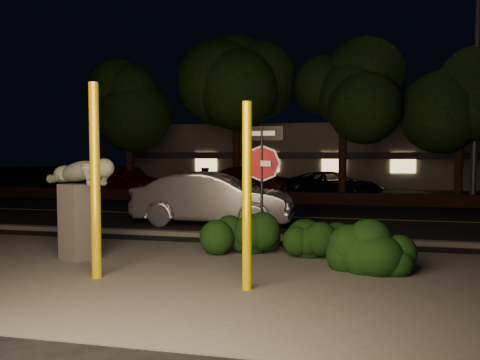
# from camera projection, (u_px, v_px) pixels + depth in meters

# --- Properties ---
(ground) EXTENTS (90.00, 90.00, 0.00)m
(ground) POSITION_uv_depth(u_px,v_px,m) (279.00, 207.00, 18.99)
(ground) COLOR black
(ground) RESTS_ON ground
(patio) EXTENTS (14.00, 6.00, 0.02)m
(patio) POSITION_uv_depth(u_px,v_px,m) (200.00, 278.00, 8.25)
(patio) COLOR #4C4944
(patio) RESTS_ON ground
(road) EXTENTS (80.00, 8.00, 0.01)m
(road) POSITION_uv_depth(u_px,v_px,m) (268.00, 217.00, 16.06)
(road) COLOR black
(road) RESTS_ON ground
(lane_marking) EXTENTS (80.00, 0.12, 0.00)m
(lane_marking) POSITION_uv_depth(u_px,v_px,m) (268.00, 216.00, 16.06)
(lane_marking) COLOR tan
(lane_marking) RESTS_ON road
(curb) EXTENTS (80.00, 0.25, 0.12)m
(curb) POSITION_uv_depth(u_px,v_px,m) (244.00, 236.00, 12.05)
(curb) COLOR #4C4944
(curb) RESTS_ON ground
(brick_wall) EXTENTS (40.00, 0.35, 0.50)m
(brick_wall) POSITION_uv_depth(u_px,v_px,m) (283.00, 198.00, 20.24)
(brick_wall) COLOR #461C16
(brick_wall) RESTS_ON ground
(parking_lot) EXTENTS (40.00, 12.00, 0.01)m
(parking_lot) POSITION_uv_depth(u_px,v_px,m) (296.00, 192.00, 25.82)
(parking_lot) COLOR black
(parking_lot) RESTS_ON ground
(building) EXTENTS (22.00, 10.20, 4.00)m
(building) POSITION_uv_depth(u_px,v_px,m) (306.00, 155.00, 33.49)
(building) COLOR #73685C
(building) RESTS_ON ground
(tree_far_a) EXTENTS (4.60, 4.60, 7.43)m
(tree_far_a) POSITION_uv_depth(u_px,v_px,m) (128.00, 89.00, 23.27)
(tree_far_a) COLOR black
(tree_far_a) RESTS_ON ground
(tree_far_b) EXTENTS (5.20, 5.20, 8.41)m
(tree_far_b) POSITION_uv_depth(u_px,v_px,m) (236.00, 72.00, 22.27)
(tree_far_b) COLOR black
(tree_far_b) RESTS_ON ground
(tree_far_c) EXTENTS (4.80, 4.80, 7.84)m
(tree_far_c) POSITION_uv_depth(u_px,v_px,m) (344.00, 75.00, 20.85)
(tree_far_c) COLOR black
(tree_far_c) RESTS_ON ground
(tree_far_d) EXTENTS (4.40, 4.40, 7.42)m
(tree_far_d) POSITION_uv_depth(u_px,v_px,m) (461.00, 78.00, 20.31)
(tree_far_d) COLOR black
(tree_far_d) RESTS_ON ground
(yellow_pole_left) EXTENTS (0.17, 0.17, 3.42)m
(yellow_pole_left) POSITION_uv_depth(u_px,v_px,m) (95.00, 182.00, 8.12)
(yellow_pole_left) COLOR yellow
(yellow_pole_left) RESTS_ON ground
(yellow_pole_right) EXTENTS (0.15, 0.15, 3.02)m
(yellow_pole_right) POSITION_uv_depth(u_px,v_px,m) (247.00, 197.00, 7.42)
(yellow_pole_right) COLOR #F1D000
(yellow_pole_right) RESTS_ON ground
(signpost) EXTENTS (0.93, 0.21, 2.77)m
(signpost) POSITION_uv_depth(u_px,v_px,m) (262.00, 164.00, 10.03)
(signpost) COLOR black
(signpost) RESTS_ON ground
(sculpture) EXTENTS (1.91, 1.24, 2.10)m
(sculpture) POSITION_uv_depth(u_px,v_px,m) (80.00, 197.00, 9.59)
(sculpture) COLOR #4C4944
(sculpture) RESTS_ON ground
(hedge_center) EXTENTS (2.04, 1.19, 1.00)m
(hedge_center) POSITION_uv_depth(u_px,v_px,m) (242.00, 231.00, 10.19)
(hedge_center) COLOR black
(hedge_center) RESTS_ON ground
(hedge_right) EXTENTS (1.70, 1.36, 0.98)m
(hedge_right) POSITION_uv_depth(u_px,v_px,m) (319.00, 234.00, 9.84)
(hedge_right) COLOR black
(hedge_right) RESTS_ON ground
(hedge_far_right) EXTENTS (1.92, 1.61, 1.14)m
(hedge_far_right) POSITION_uv_depth(u_px,v_px,m) (374.00, 243.00, 8.48)
(hedge_far_right) COLOR black
(hedge_far_right) RESTS_ON ground
(streetlight) EXTENTS (1.68, 0.67, 11.36)m
(streetlight) POSITION_uv_depth(u_px,v_px,m) (471.00, 45.00, 19.89)
(streetlight) COLOR #49494D
(streetlight) RESTS_ON ground
(silver_sedan) EXTENTS (4.88, 1.80, 1.60)m
(silver_sedan) POSITION_uv_depth(u_px,v_px,m) (213.00, 199.00, 14.32)
(silver_sedan) COLOR #AAA9AE
(silver_sedan) RESTS_ON ground
(parked_car_red) EXTENTS (5.12, 3.71, 1.62)m
(parked_car_red) POSITION_uv_depth(u_px,v_px,m) (126.00, 180.00, 23.90)
(parked_car_red) COLOR maroon
(parked_car_red) RESTS_ON ground
(parked_car_darkred) EXTENTS (5.54, 3.36, 1.50)m
(parked_car_darkred) POSITION_uv_depth(u_px,v_px,m) (254.00, 182.00, 22.88)
(parked_car_darkred) COLOR #3C0E0D
(parked_car_darkred) RESTS_ON ground
(parked_car_dark) EXTENTS (5.11, 3.51, 1.30)m
(parked_car_dark) POSITION_uv_depth(u_px,v_px,m) (333.00, 185.00, 22.32)
(parked_car_dark) COLOR black
(parked_car_dark) RESTS_ON ground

